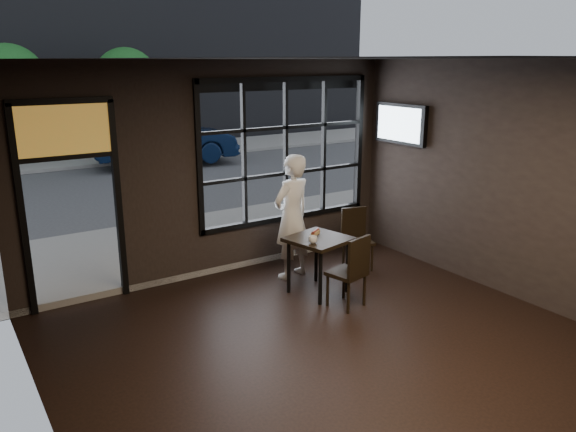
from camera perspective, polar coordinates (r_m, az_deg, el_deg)
floor at (r=6.21m, az=8.32°, el=-15.64°), size 6.00×7.00×0.02m
ceiling at (r=5.31m, az=9.73°, el=15.58°), size 6.00×7.00×0.02m
wall_left at (r=4.27m, az=-22.90°, el=-7.58°), size 0.04×7.00×3.20m
wall_right at (r=7.83m, az=25.59°, el=2.33°), size 0.04×7.00×3.20m
window_frame at (r=8.94m, az=-0.25°, el=6.66°), size 3.06×0.12×2.28m
stained_transom at (r=7.62m, az=-21.84°, el=8.16°), size 1.20×0.06×0.70m
street_asphalt at (r=28.33m, az=-25.81°, el=7.59°), size 60.00×41.00×0.04m
cafe_table at (r=7.92m, az=3.09°, el=-4.99°), size 0.90×0.90×0.82m
chair_near at (r=7.49m, az=5.97°, el=-5.55°), size 0.52×0.52×1.00m
chair_window at (r=8.82m, az=7.14°, el=-2.42°), size 0.51×0.51×0.96m
man at (r=8.32m, az=0.40°, el=-0.09°), size 0.77×0.60×1.88m
hotdog at (r=7.91m, az=2.81°, el=-1.68°), size 0.21×0.17×0.06m
cup at (r=7.54m, az=2.53°, el=-2.42°), size 0.16×0.16×0.10m
tv at (r=9.37m, az=11.38°, el=9.17°), size 0.12×1.10×0.64m
navy_car at (r=17.79m, az=-12.35°, el=7.58°), size 4.51×2.24×1.42m
tree_left at (r=18.86m, az=-26.44°, el=12.17°), size 2.14×2.14×3.65m
tree_right at (r=19.72m, az=-16.08°, el=13.09°), size 2.10×2.10×3.58m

